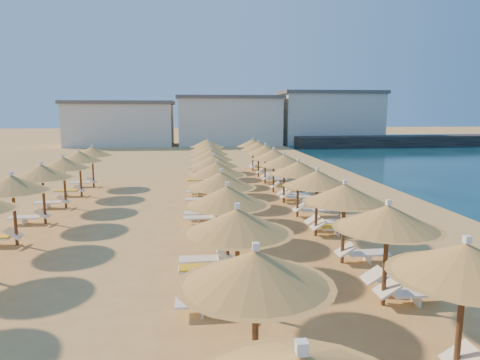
{
  "coord_description": "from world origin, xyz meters",
  "views": [
    {
      "loc": [
        -3.09,
        -19.35,
        5.13
      ],
      "look_at": [
        -0.61,
        4.0,
        1.3
      ],
      "focal_mm": 32.0,
      "sensor_mm": 36.0,
      "label": 1
    }
  ],
  "objects": [
    {
      "name": "loungers",
      "position": [
        -1.93,
        0.48,
        0.34
      ],
      "size": [
        14.98,
        33.61,
        0.66
      ],
      "color": "white",
      "rests_on": "ground"
    },
    {
      "name": "parasol_row_east",
      "position": [
        1.84,
        0.53,
        2.37
      ],
      "size": [
        2.83,
        34.92,
        2.87
      ],
      "color": "brown",
      "rests_on": "ground"
    },
    {
      "name": "parasol_row_west",
      "position": [
        -2.07,
        0.53,
        2.37
      ],
      "size": [
        2.83,
        34.92,
        2.87
      ],
      "color": "brown",
      "rests_on": "ground"
    },
    {
      "name": "beachgoer_c",
      "position": [
        3.62,
        6.51,
        0.81
      ],
      "size": [
        0.93,
        0.98,
        1.63
      ],
      "primitive_type": "imported",
      "rotation": [
        0.0,
        0.0,
        -0.85
      ],
      "color": "tan",
      "rests_on": "ground"
    },
    {
      "name": "beachgoer_a",
      "position": [
        3.82,
        0.26,
        0.88
      ],
      "size": [
        0.55,
        0.72,
        1.76
      ],
      "primitive_type": "imported",
      "rotation": [
        0.0,
        0.0,
        -1.8
      ],
      "color": "tan",
      "rests_on": "ground"
    },
    {
      "name": "jetty",
      "position": [
        26.19,
        39.62,
        0.75
      ],
      "size": [
        30.17,
        5.54,
        1.5
      ],
      "primitive_type": "cube",
      "rotation": [
        0.0,
        0.0,
        0.05
      ],
      "color": "black",
      "rests_on": "ground"
    },
    {
      "name": "parasol_row_inland",
      "position": [
        -9.96,
        0.53,
        2.37
      ],
      "size": [
        2.83,
        22.09,
        2.87
      ],
      "color": "brown",
      "rests_on": "ground"
    },
    {
      "name": "ground",
      "position": [
        0.0,
        0.0,
        0.0
      ],
      "size": [
        220.0,
        220.0,
        0.0
      ],
      "primitive_type": "plane",
      "color": "tan",
      "rests_on": "ground"
    },
    {
      "name": "hotel_blocks",
      "position": [
        3.3,
        45.88,
        3.7
      ],
      "size": [
        47.46,
        9.38,
        8.1
      ],
      "color": "silver",
      "rests_on": "ground"
    }
  ]
}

